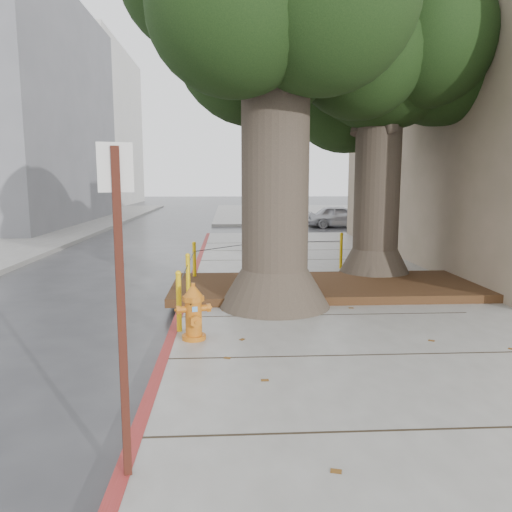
{
  "coord_description": "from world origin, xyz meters",
  "views": [
    {
      "loc": [
        -1.15,
        -6.23,
        2.44
      ],
      "look_at": [
        -0.65,
        2.55,
        1.1
      ],
      "focal_mm": 35.0,
      "sensor_mm": 36.0,
      "label": 1
    }
  ],
  "objects": [
    {
      "name": "bollard_ring",
      "position": [
        -0.87,
        4.38,
        0.66
      ],
      "size": [
        3.79,
        5.39,
        0.95
      ],
      "color": "#E9B60C",
      "rests_on": "sidewalk_main"
    },
    {
      "name": "car_red",
      "position": [
        8.55,
        18.81,
        0.57
      ],
      "size": [
        3.57,
        1.6,
        1.14
      ],
      "primitive_type": "imported",
      "rotation": [
        0.0,
        0.0,
        1.69
      ],
      "color": "maroon",
      "rests_on": "ground"
    },
    {
      "name": "sidewalk_far",
      "position": [
        6.0,
        30.0,
        0.07
      ],
      "size": [
        16.0,
        20.0,
        0.15
      ],
      "primitive_type": "cube",
      "color": "slate",
      "rests_on": "ground"
    },
    {
      "name": "signpost",
      "position": [
        -1.95,
        -2.55,
        1.6
      ],
      "size": [
        0.25,
        0.09,
        2.56
      ],
      "rotation": [
        0.0,
        0.0,
        0.29
      ],
      "color": "#471911",
      "rests_on": "sidewalk_main"
    },
    {
      "name": "building_side_white",
      "position": [
        16.0,
        26.0,
        4.5
      ],
      "size": [
        10.0,
        10.0,
        9.0
      ],
      "primitive_type": "cube",
      "color": "silver",
      "rests_on": "ground"
    },
    {
      "name": "tree_near",
      "position": [
        0.03,
        2.82,
        5.39
      ],
      "size": [
        4.5,
        3.8,
        7.68
      ],
      "color": "#4C3F33",
      "rests_on": "sidewalk_main"
    },
    {
      "name": "tree_far",
      "position": [
        2.64,
        5.32,
        5.02
      ],
      "size": [
        4.5,
        3.8,
        7.17
      ],
      "color": "#4C3F33",
      "rests_on": "sidewalk_main"
    },
    {
      "name": "car_dark",
      "position": [
        -10.7,
        18.88,
        0.67
      ],
      "size": [
        2.16,
        4.73,
        1.34
      ],
      "primitive_type": "imported",
      "rotation": [
        0.0,
        0.0,
        -0.06
      ],
      "color": "black",
      "rests_on": "ground"
    },
    {
      "name": "planter_bed",
      "position": [
        0.9,
        3.9,
        0.23
      ],
      "size": [
        6.4,
        2.6,
        0.16
      ],
      "primitive_type": "cube",
      "color": "black",
      "rests_on": "sidewalk_main"
    },
    {
      "name": "ground",
      "position": [
        0.0,
        0.0,
        0.0
      ],
      "size": [
        140.0,
        140.0,
        0.0
      ],
      "primitive_type": "plane",
      "color": "#28282B",
      "rests_on": "ground"
    },
    {
      "name": "curb_red",
      "position": [
        -2.0,
        2.5,
        0.07
      ],
      "size": [
        0.14,
        26.0,
        0.16
      ],
      "primitive_type": "cube",
      "color": "maroon",
      "rests_on": "ground"
    },
    {
      "name": "building_far_white",
      "position": [
        -17.0,
        45.0,
        7.5
      ],
      "size": [
        12.0,
        18.0,
        15.0
      ],
      "primitive_type": "cube",
      "color": "silver",
      "rests_on": "ground"
    },
    {
      "name": "car_silver",
      "position": [
        4.68,
        19.31,
        0.58
      ],
      "size": [
        3.52,
        1.76,
        1.15
      ],
      "primitive_type": "imported",
      "rotation": [
        0.0,
        0.0,
        1.45
      ],
      "color": "#B7B7BC",
      "rests_on": "ground"
    },
    {
      "name": "fire_hydrant",
      "position": [
        -1.65,
        0.79,
        0.56
      ],
      "size": [
        0.44,
        0.42,
        0.83
      ],
      "rotation": [
        0.0,
        0.0,
        0.23
      ],
      "color": "orange",
      "rests_on": "sidewalk_main"
    }
  ]
}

